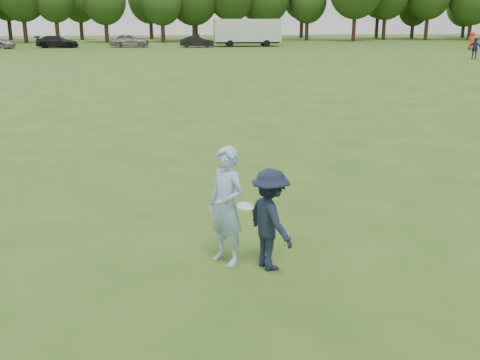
% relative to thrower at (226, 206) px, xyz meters
% --- Properties ---
extents(ground, '(200.00, 200.00, 0.00)m').
position_rel_thrower_xyz_m(ground, '(0.23, 0.31, -0.94)').
color(ground, '#2B5116').
rests_on(ground, ground).
extents(thrower, '(0.78, 0.82, 1.88)m').
position_rel_thrower_xyz_m(thrower, '(0.00, 0.00, 0.00)').
color(thrower, '#90B5DF').
rests_on(thrower, ground).
extents(defender, '(0.93, 1.17, 1.59)m').
position_rel_thrower_xyz_m(defender, '(0.65, -0.28, -0.15)').
color(defender, '#162032').
rests_on(defender, ground).
extents(player_far_b, '(1.14, 1.00, 1.84)m').
position_rel_thrower_xyz_m(player_far_b, '(25.57, 38.64, -0.02)').
color(player_far_b, navy).
rests_on(player_far_b, ground).
extents(player_far_c, '(1.11, 0.89, 1.97)m').
position_rel_thrower_xyz_m(player_far_c, '(32.15, 51.07, 0.05)').
color(player_far_c, '#DA4219').
rests_on(player_far_c, ground).
extents(player_far_d, '(1.52, 0.69, 1.58)m').
position_rel_thrower_xyz_m(player_far_d, '(2.76, 59.82, -0.15)').
color(player_far_d, '#252525').
rests_on(player_far_d, ground).
extents(car_d, '(4.80, 2.04, 1.38)m').
position_rel_thrower_xyz_m(car_d, '(-13.54, 60.96, -0.25)').
color(car_d, black).
rests_on(car_d, ground).
extents(car_e, '(4.65, 2.07, 1.56)m').
position_rel_thrower_xyz_m(car_e, '(-5.26, 61.07, -0.16)').
color(car_e, slate).
rests_on(car_e, ground).
extents(car_f, '(4.03, 1.45, 1.32)m').
position_rel_thrower_xyz_m(car_f, '(2.61, 59.89, -0.28)').
color(car_f, black).
rests_on(car_f, ground).
extents(field_cone, '(0.28, 0.28, 0.30)m').
position_rel_thrower_xyz_m(field_cone, '(23.08, 50.07, -0.79)').
color(field_cone, '#F24E0C').
rests_on(field_cone, ground).
extents(disc_in_play, '(0.30, 0.30, 0.08)m').
position_rel_thrower_xyz_m(disc_in_play, '(0.27, -0.24, 0.07)').
color(disc_in_play, white).
rests_on(disc_in_play, ground).
extents(cargo_trailer, '(9.00, 2.75, 3.20)m').
position_rel_thrower_xyz_m(cargo_trailer, '(8.80, 61.22, 0.83)').
color(cargo_trailer, silver).
rests_on(cargo_trailer, ground).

